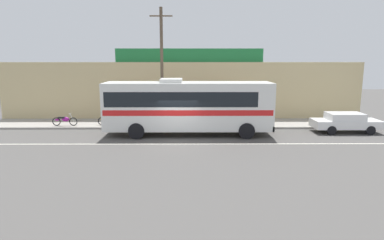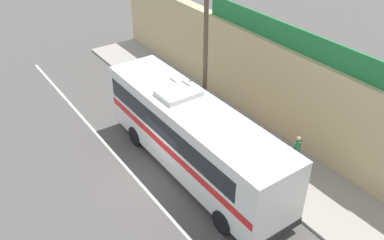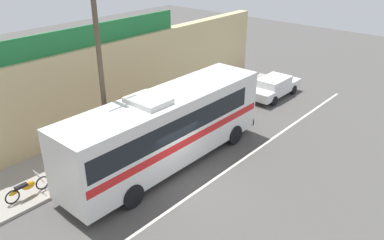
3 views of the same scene
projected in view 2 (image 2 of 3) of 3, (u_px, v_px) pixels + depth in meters
ground_plane at (155, 176)px, 19.17m from camera, size 70.00×70.00×0.00m
sidewalk_slab at (240, 137)px, 21.63m from camera, size 30.00×3.60×0.14m
storefront_facade at (275, 87)px, 21.39m from camera, size 30.00×0.70×4.80m
storefront_billboard at (292, 37)px, 19.29m from camera, size 12.14×0.12×1.10m
road_center_stripe at (140, 183)px, 18.78m from camera, size 30.00×0.14×0.01m
intercity_bus at (192, 133)px, 18.48m from camera, size 11.06×2.69×3.78m
utility_pole at (205, 58)px, 19.37m from camera, size 1.60×0.22×8.47m
motorcycle_red at (170, 94)px, 24.45m from camera, size 1.94×0.56×0.94m
motorcycle_black at (140, 73)px, 26.73m from camera, size 1.88×0.56×0.94m
pedestrian_far_left at (297, 149)px, 19.14m from camera, size 0.30×0.48×1.63m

